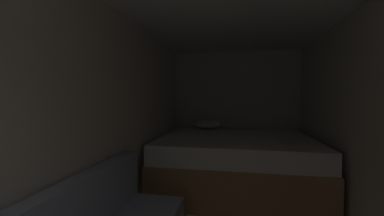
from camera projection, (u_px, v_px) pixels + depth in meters
wall_back at (235, 110)px, 4.27m from camera, size 2.33×0.05×2.14m
wall_left at (113, 123)px, 2.18m from camera, size 0.05×4.63×2.14m
bed at (235, 161)px, 3.35m from camera, size 2.11×1.79×0.92m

